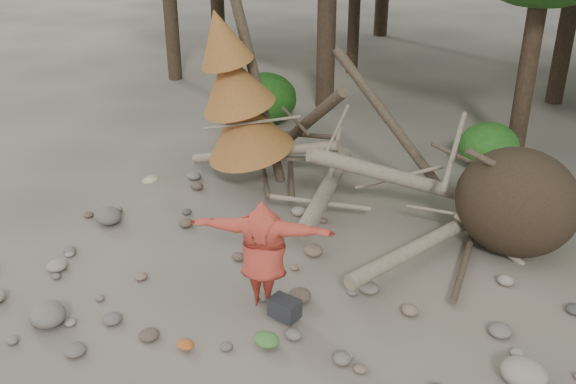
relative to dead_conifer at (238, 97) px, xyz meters
The scene contains 12 objects.
ground 5.05m from the dead_conifer, 47.26° to the right, with size 120.00×120.00×0.00m, color #514C44.
deadfall_pile 5.33m from the dead_conifer, ahead, with size 8.55×5.24×3.30m.
dead_conifer is the anchor object (origin of this frame).
bush_left 4.72m from the dead_conifer, 121.92° to the left, with size 1.80×1.80×1.44m, color #1E4E14.
bush_mid 6.11m from the dead_conifer, 48.52° to the left, with size 1.40×1.40×1.12m, color #28631C.
frisbee_thrower 4.64m from the dead_conifer, 44.52° to the right, with size 3.48×1.52×1.80m.
backpack 5.27m from the dead_conifer, 41.25° to the right, with size 0.46×0.30×0.30m, color black.
cloth_green 5.87m from the dead_conifer, 45.32° to the right, with size 0.40×0.33×0.15m, color #396E2C.
cloth_orange 5.92m from the dead_conifer, 57.47° to the right, with size 0.27×0.22×0.10m, color #A24A1B.
boulder_front_left 5.89m from the dead_conifer, 81.06° to the right, with size 0.60×0.54×0.36m, color #686157.
boulder_mid_right 7.76m from the dead_conifer, 19.02° to the right, with size 0.62×0.56×0.37m, color gray.
boulder_mid_left 3.58m from the dead_conifer, 110.20° to the right, with size 0.58×0.52×0.35m, color #5D564E.
Camera 1 is at (5.50, -6.34, 6.01)m, focal length 40.00 mm.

